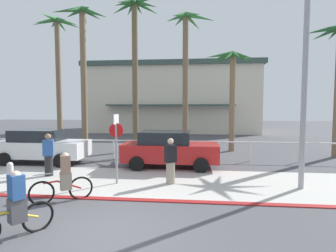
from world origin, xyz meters
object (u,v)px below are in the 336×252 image
object	(u,v)px
bollard_1	(10,176)
cyclist_yellow_1	(15,207)
palm_tree_1	(58,51)
palm_tree_4	(187,53)
palm_tree_3	(135,38)
cyclist_red_0	(64,178)
palm_tree_5	(231,73)
palm_tree_2	(83,48)
car_white_1	(42,146)
car_red_2	(169,149)
pedestrian_1	(49,156)
stop_sign_bike_lane	(116,139)
streetlight_curb	(308,62)
pedestrian_0	(171,163)

from	to	relation	value
bollard_1	cyclist_yellow_1	distance (m)	3.76
palm_tree_1	palm_tree_4	size ratio (longest dim) A/B	1.04
palm_tree_3	cyclist_red_0	bearing A→B (deg)	-90.71
palm_tree_4	cyclist_red_0	bearing A→B (deg)	-108.96
palm_tree_4	palm_tree_5	size ratio (longest dim) A/B	1.38
palm_tree_4	palm_tree_1	bearing A→B (deg)	173.74
palm_tree_5	cyclist_yellow_1	size ratio (longest dim) A/B	4.17
palm_tree_5	cyclist_yellow_1	bearing A→B (deg)	-116.38
palm_tree_5	palm_tree_2	bearing A→B (deg)	-169.61
palm_tree_2	cyclist_red_0	distance (m)	10.41
palm_tree_3	car_white_1	bearing A→B (deg)	-134.01
palm_tree_1	palm_tree_3	size ratio (longest dim) A/B	0.96
car_red_2	cyclist_yellow_1	distance (m)	7.57
palm_tree_3	car_white_1	size ratio (longest dim) A/B	2.15
bollard_1	palm_tree_1	bearing A→B (deg)	109.43
bollard_1	pedestrian_1	xyz separation A→B (m)	(0.18, 2.05, 0.29)
stop_sign_bike_lane	palm_tree_3	size ratio (longest dim) A/B	0.27
palm_tree_1	cyclist_red_0	world-z (taller)	palm_tree_1
palm_tree_4	cyclist_yellow_1	distance (m)	13.54
streetlight_curb	car_white_1	bearing A→B (deg)	163.48
bollard_1	palm_tree_5	world-z (taller)	palm_tree_5
palm_tree_3	pedestrian_1	world-z (taller)	palm_tree_3
cyclist_red_0	cyclist_yellow_1	world-z (taller)	same
cyclist_yellow_1	palm_tree_3	bearing A→B (deg)	89.80
car_white_1	car_red_2	xyz separation A→B (m)	(6.48, -0.32, 0.00)
palm_tree_3	car_white_1	distance (m)	8.38
palm_tree_5	car_red_2	bearing A→B (deg)	-123.97
stop_sign_bike_lane	palm_tree_1	distance (m)	12.11
bollard_1	palm_tree_4	world-z (taller)	palm_tree_4
palm_tree_5	car_white_1	bearing A→B (deg)	-154.25
palm_tree_2	palm_tree_4	size ratio (longest dim) A/B	1.01
pedestrian_0	cyclist_yellow_1	bearing A→B (deg)	-123.57
streetlight_curb	palm_tree_4	xyz separation A→B (m)	(-4.24, 7.86, 1.95)
palm_tree_2	palm_tree_5	distance (m)	9.27
car_white_1	pedestrian_0	bearing A→B (deg)	-23.89
palm_tree_2	palm_tree_4	world-z (taller)	palm_tree_2
palm_tree_3	pedestrian_1	distance (m)	9.26
palm_tree_1	palm_tree_3	bearing A→B (deg)	-13.89
stop_sign_bike_lane	car_red_2	size ratio (longest dim) A/B	0.58
streetlight_curb	pedestrian_1	size ratio (longest dim) A/B	4.30
palm_tree_1	car_white_1	world-z (taller)	palm_tree_1
palm_tree_1	car_red_2	distance (m)	11.79
stop_sign_bike_lane	bollard_1	size ratio (longest dim) A/B	2.56
bollard_1	palm_tree_5	xyz separation A→B (m)	(8.35, 9.24, 4.43)
palm_tree_3	car_red_2	size ratio (longest dim) A/B	2.15
palm_tree_2	car_red_2	distance (m)	8.54
bollard_1	palm_tree_5	bearing A→B (deg)	47.88
bollard_1	palm_tree_5	distance (m)	13.22
palm_tree_2	palm_tree_3	bearing A→B (deg)	16.90
bollard_1	car_red_2	size ratio (longest dim) A/B	0.23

